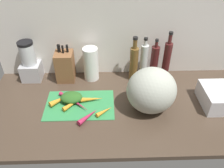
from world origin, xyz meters
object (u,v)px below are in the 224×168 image
at_px(blender_appliance, 30,63).
at_px(dish_rack, 224,97).
at_px(carrot_0, 67,96).
at_px(bottle_1, 144,61).
at_px(bottle_0, 134,63).
at_px(carrot_3, 92,99).
at_px(carrot_6, 73,103).
at_px(carrot_1, 78,104).
at_px(winter_squash, 151,91).
at_px(carrot_2, 104,111).
at_px(cutting_board, 80,105).
at_px(knife_block, 65,66).
at_px(bottle_3, 166,61).
at_px(bottle_2, 154,62).
at_px(carrot_5, 60,100).
at_px(carrot_4, 88,116).
at_px(paper_towel_roll, 91,64).

bearing_deg(blender_appliance, dish_rack, -14.26).
bearing_deg(blender_appliance, carrot_0, -41.35).
bearing_deg(bottle_1, bottle_0, -169.53).
bearing_deg(dish_rack, carrot_3, 176.89).
relative_size(carrot_6, blender_appliance, 0.51).
height_order(carrot_1, winter_squash, winter_squash).
bearing_deg(carrot_2, cutting_board, 153.25).
relative_size(carrot_0, carrot_6, 0.80).
bearing_deg(knife_block, bottle_3, -1.65).
distance_m(carrot_6, knife_block, 0.32).
relative_size(carrot_1, bottle_2, 0.58).
relative_size(carrot_5, bottle_0, 0.45).
height_order(carrot_0, carrot_5, carrot_5).
height_order(carrot_1, carrot_3, carrot_3).
relative_size(blender_appliance, bottle_0, 0.88).
bearing_deg(bottle_2, carrot_3, -148.79).
distance_m(carrot_2, carrot_6, 0.21).
relative_size(carrot_0, carrot_4, 0.80).
height_order(carrot_2, knife_block, knife_block).
bearing_deg(carrot_3, blender_appliance, 147.89).
bearing_deg(knife_block, carrot_3, -53.21).
height_order(carrot_2, bottle_2, bottle_2).
height_order(blender_appliance, bottle_0, bottle_0).
bearing_deg(dish_rack, carrot_0, 175.56).
distance_m(knife_block, blender_appliance, 0.25).
bearing_deg(bottle_1, paper_towel_roll, 179.41).
bearing_deg(carrot_6, bottle_0, 35.08).
bearing_deg(carrot_2, dish_rack, 5.15).
distance_m(bottle_0, bottle_2, 0.15).
height_order(carrot_6, paper_towel_roll, paper_towel_roll).
relative_size(carrot_1, blender_appliance, 0.61).
bearing_deg(dish_rack, knife_block, 163.31).
bearing_deg(bottle_0, carrot_3, -139.47).
bearing_deg(bottle_0, carrot_2, -120.31).
xyz_separation_m(carrot_2, paper_towel_roll, (-0.09, 0.38, 0.10)).
bearing_deg(blender_appliance, carrot_5, -49.15).
distance_m(cutting_board, bottle_1, 0.55).
bearing_deg(carrot_4, cutting_board, 116.49).
bearing_deg(bottle_0, paper_towel_roll, 176.75).
bearing_deg(bottle_3, carrot_4, -143.37).
distance_m(carrot_4, winter_squash, 0.40).
distance_m(cutting_board, bottle_3, 0.67).
relative_size(carrot_0, winter_squash, 0.41).
distance_m(carrot_1, carrot_2, 0.18).
height_order(carrot_3, winter_squash, winter_squash).
height_order(winter_squash, bottle_3, bottle_3).
height_order(carrot_4, bottle_0, bottle_0).
relative_size(carrot_5, blender_appliance, 0.51).
relative_size(winter_squash, knife_block, 1.09).
bearing_deg(bottle_2, carrot_5, -157.25).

